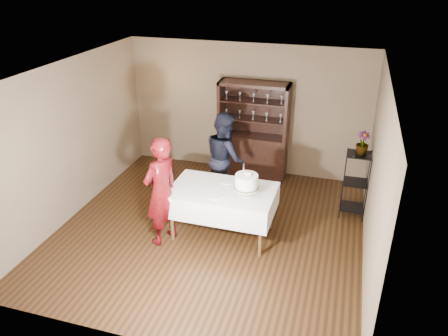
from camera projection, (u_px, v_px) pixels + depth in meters
The scene contains 14 objects.
floor at pixel (210, 230), 7.42m from camera, with size 5.00×5.00×0.00m, color black.
ceiling at pixel (208, 72), 6.25m from camera, with size 5.00×5.00×0.00m, color white.
back_wall at pixel (247, 109), 8.99m from camera, with size 5.00×0.02×2.70m, color brown.
wall_left at pixel (71, 140), 7.47m from camera, with size 0.02×5.00×2.70m, color brown.
wall_right at pixel (376, 178), 6.19m from camera, with size 0.02×5.00×2.70m, color brown.
china_hutch at pixel (253, 146), 9.02m from camera, with size 1.40×0.48×2.00m.
plant_etagere at pixel (355, 182), 7.59m from camera, with size 0.42×0.42×1.20m.
cake_table at pixel (223, 200), 7.04m from camera, with size 1.68×1.04×0.84m.
woman at pixel (161, 191), 6.78m from camera, with size 0.66×0.43×1.80m, color #31040D.
man at pixel (225, 157), 8.02m from camera, with size 0.84×0.65×1.72m, color black.
cake at pixel (246, 182), 6.71m from camera, with size 0.40×0.40×0.55m.
plate_near at pixel (216, 196), 6.74m from camera, with size 0.22×0.22×0.01m, color silver.
plate_far at pixel (227, 182), 7.17m from camera, with size 0.18×0.18×0.01m, color silver.
potted_plant at pixel (363, 143), 7.30m from camera, with size 0.22×0.22×0.39m, color #3E632F.
Camera 1 is at (2.00, -5.90, 4.18)m, focal length 35.00 mm.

